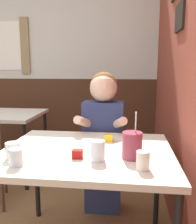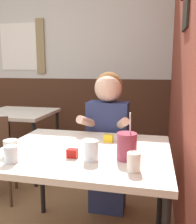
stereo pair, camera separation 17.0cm
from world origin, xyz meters
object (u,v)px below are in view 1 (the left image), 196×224
(main_table, at_px, (87,159))
(cocktail_pitcher, at_px, (132,145))
(person_seated, at_px, (103,137))
(background_table, at_px, (6,121))

(main_table, xyz_separation_m, cocktail_pitcher, (0.28, -0.11, 0.14))
(main_table, height_order, person_seated, person_seated)
(background_table, bearing_deg, person_seated, -26.11)
(person_seated, distance_m, cocktail_pitcher, 0.74)
(main_table, distance_m, cocktail_pitcher, 0.33)
(person_seated, bearing_deg, main_table, -94.71)
(person_seated, relative_size, cocktail_pitcher, 4.49)
(person_seated, bearing_deg, cocktail_pitcher, -71.28)
(background_table, distance_m, person_seated, 1.31)
(background_table, bearing_deg, main_table, -45.51)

